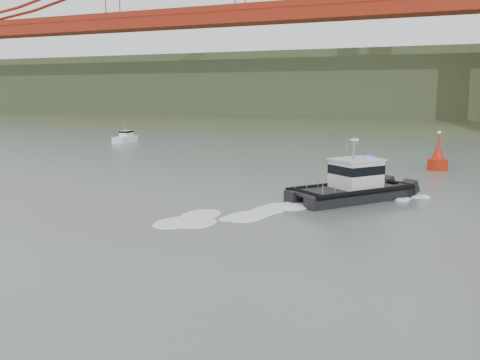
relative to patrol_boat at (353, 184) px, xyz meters
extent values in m
plane|color=#54635D|center=(-5.07, -14.73, -1.17)|extent=(400.00, 400.00, 0.00)
cube|color=#40512E|center=(-5.07, 77.27, -1.17)|extent=(500.00, 44.72, 16.25)
cube|color=#40512E|center=(-5.07, 105.27, 4.83)|extent=(500.00, 70.00, 18.00)
cube|color=#40512E|center=(-5.07, 130.27, 9.83)|extent=(500.00, 60.00, 16.00)
cube|color=maroon|center=(-5.07, 60.27, 20.83)|extent=(260.00, 6.00, 2.20)
cube|color=black|center=(-1.03, 0.58, -0.80)|extent=(6.60, 8.40, 1.05)
cube|color=black|center=(0.86, -0.81, -0.80)|extent=(6.60, 8.40, 1.05)
cube|color=black|center=(-0.34, -0.47, -0.38)|extent=(7.72, 8.74, 0.22)
cube|color=silver|center=(0.17, 0.24, 0.73)|extent=(3.97, 4.08, 2.01)
cube|color=black|center=(0.17, 0.24, 1.09)|extent=(4.04, 4.15, 0.65)
cube|color=silver|center=(0.17, 0.24, 1.80)|extent=(4.21, 4.32, 0.14)
cylinder|color=gray|center=(0.02, 0.03, 2.51)|extent=(0.14, 0.14, 1.57)
cylinder|color=white|center=(0.02, 0.03, 3.26)|extent=(0.61, 0.61, 0.16)
cube|color=white|center=(-42.45, 31.38, -0.73)|extent=(2.34, 5.38, 1.04)
cube|color=white|center=(-42.50, 31.81, 0.14)|extent=(1.63, 2.23, 1.04)
cube|color=black|center=(-42.50, 31.81, 0.48)|extent=(1.67, 2.28, 0.30)
cylinder|color=gray|center=(-42.45, 31.38, 1.09)|extent=(0.07, 0.07, 1.04)
cylinder|color=#AE200C|center=(4.80, 18.75, -0.72)|extent=(2.02, 2.02, 1.35)
cone|color=#AE200C|center=(4.80, 18.75, 0.63)|extent=(1.57, 1.57, 2.02)
cylinder|color=#AE200C|center=(4.80, 18.75, 1.98)|extent=(0.18, 0.18, 1.12)
sphere|color=#E5D87F|center=(4.80, 18.75, 2.66)|extent=(0.34, 0.34, 0.34)
camera|label=1|loc=(7.76, -38.75, 6.66)|focal=40.00mm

